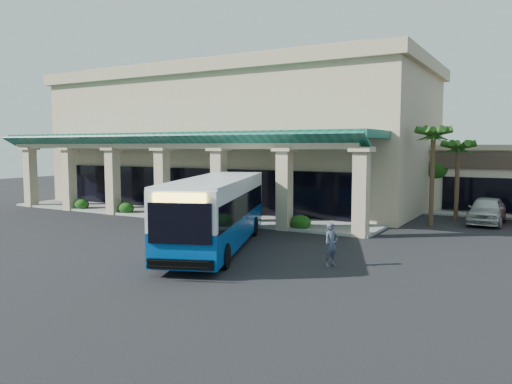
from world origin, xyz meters
The scene contains 10 objects.
ground centered at (0.00, 0.00, 0.00)m, with size 110.00×110.00×0.00m, color black.
main_building centered at (-8.00, 16.00, 5.67)m, with size 30.80×14.80×11.35m, color tan, non-canonical shape.
arcade centered at (-8.00, 6.80, 2.85)m, with size 30.00×6.20×5.70m, color #0D4E3D, non-canonical shape.
palm_0 centered at (8.50, 11.00, 3.30)m, with size 2.40×2.40×6.60m, color #1F4B14, non-canonical shape.
palm_1 centered at (9.50, 14.00, 2.90)m, with size 2.40×2.40×5.80m, color #1F4B14, non-canonical shape.
palm_2 centered at (-22.50, 6.50, 3.10)m, with size 2.40×2.40×6.20m, color #1F4B14, non-canonical shape.
broadleaf_tree centered at (7.50, 19.00, 2.41)m, with size 2.60×2.60×4.81m, color #163F0E, non-canonical shape.
transit_bus centered at (1.05, -1.00, 1.65)m, with size 2.76×11.84×3.31m, color #064799, non-canonical shape.
pedestrian centered at (7.02, -1.65, 0.88)m, with size 0.64×0.42×1.76m, color #43485C.
car_silver centered at (11.35, 13.48, 0.84)m, with size 1.98×4.92×1.68m, color #BABABA.
Camera 1 is at (14.16, -20.16, 4.78)m, focal length 35.00 mm.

